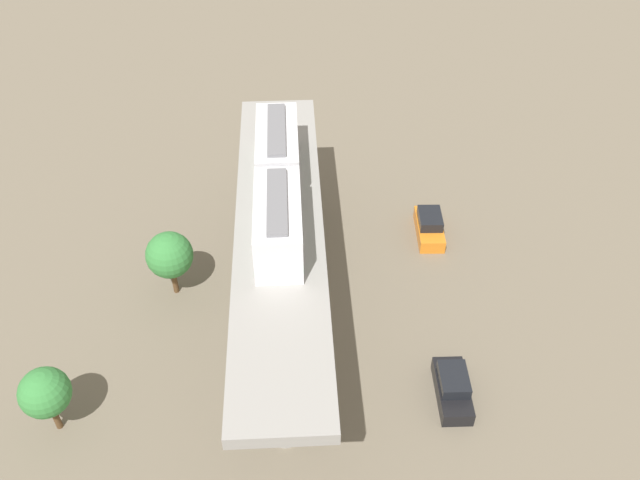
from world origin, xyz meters
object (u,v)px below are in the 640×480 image
parked_car_black (453,388)px  parked_car_orange (429,226)px  tree_mid_lot (45,393)px  train (278,185)px  tree_near_viaduct (169,255)px

parked_car_black → parked_car_orange: 14.23m
parked_car_orange → tree_mid_lot: 28.09m
train → parked_car_orange: 14.56m
parked_car_orange → tree_mid_lot: (-23.52, -15.15, 2.46)m
parked_car_black → parked_car_orange: (1.04, 14.19, 0.00)m
parked_car_black → tree_mid_lot: tree_mid_lot is taller
parked_car_orange → parked_car_black: bearing=-92.0°
parked_car_orange → tree_mid_lot: tree_mid_lot is taller
train → tree_mid_lot: bearing=-142.0°
parked_car_black → tree_mid_lot: size_ratio=0.91×
parked_car_orange → tree_near_viaduct: bearing=-162.5°
parked_car_black → tree_near_viaduct: tree_near_viaduct is taller
parked_car_orange → tree_near_viaduct: (-18.01, -4.92, 2.62)m
train → parked_car_orange: size_ratio=3.18×
tree_mid_lot → train: bearing=38.0°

